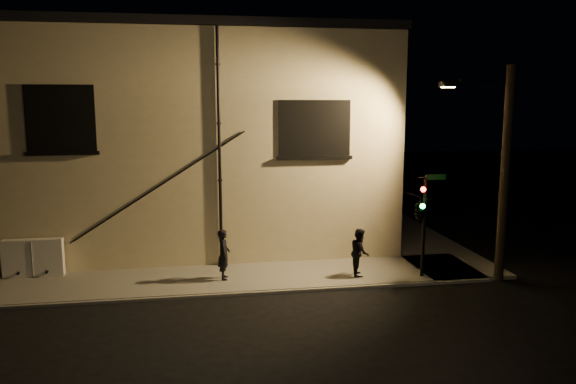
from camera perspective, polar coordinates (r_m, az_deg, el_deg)
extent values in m
plane|color=black|center=(17.97, -0.41, -10.18)|extent=(90.00, 90.00, 0.00)
cube|color=slate|center=(19.17, -10.15, -8.87)|extent=(20.00, 3.00, 0.12)
cube|color=slate|center=(27.03, 10.57, -3.49)|extent=(3.00, 16.00, 0.12)
cube|color=beige|center=(25.77, -10.29, 5.32)|extent=(16.00, 12.00, 8.50)
cube|color=black|center=(25.85, -10.59, 15.09)|extent=(16.20, 12.20, 0.30)
cube|color=black|center=(20.17, -22.09, 6.95)|extent=(2.20, 0.10, 2.20)
cube|color=black|center=(20.18, -22.08, 6.96)|extent=(1.98, 0.05, 1.98)
cube|color=black|center=(20.18, 2.73, 6.49)|extent=(2.60, 0.10, 2.00)
cube|color=black|center=(20.19, 2.72, 6.49)|extent=(2.38, 0.05, 1.78)
cylinder|color=black|center=(19.73, -6.98, 4.36)|extent=(0.11, 0.11, 8.30)
cylinder|color=black|center=(19.94, -13.23, 0.43)|extent=(5.96, 0.04, 3.75)
cylinder|color=black|center=(19.92, -12.89, 0.61)|extent=(5.96, 0.04, 3.75)
cube|color=white|center=(20.83, -24.46, -6.10)|extent=(1.94, 0.33, 1.28)
imported|color=black|center=(18.77, -6.53, -6.31)|extent=(0.44, 0.64, 1.68)
imported|color=black|center=(19.20, 7.30, -6.08)|extent=(0.75, 0.89, 1.61)
cylinder|color=black|center=(19.29, 13.62, -3.57)|extent=(0.12, 0.12, 3.32)
imported|color=black|center=(18.95, 13.24, -1.61)|extent=(0.81, 2.04, 0.80)
sphere|color=#FF140C|center=(18.68, 13.58, 0.26)|extent=(0.17, 0.17, 0.17)
sphere|color=#14FF3F|center=(18.78, 13.52, -1.41)|extent=(0.17, 0.17, 0.17)
cube|color=#0C4C1E|center=(19.13, 14.79, 1.48)|extent=(0.70, 0.03, 0.18)
cylinder|color=black|center=(19.67, 21.16, 1.57)|extent=(0.30, 0.30, 7.12)
cylinder|color=black|center=(19.61, 18.82, 10.67)|extent=(1.81, 0.99, 0.10)
cube|color=black|center=(19.74, 15.96, 10.51)|extent=(0.55, 0.28, 0.18)
cube|color=#FFC672|center=(19.74, 15.95, 10.22)|extent=(0.42, 0.20, 0.04)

